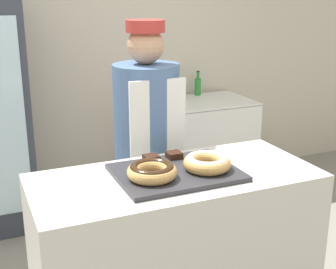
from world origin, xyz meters
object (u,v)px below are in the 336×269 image
at_px(bottle_orange, 155,92).
at_px(bottle_green, 175,91).
at_px(serving_tray, 176,173).
at_px(baker_person, 147,151).
at_px(chest_freezer, 195,146).
at_px(brownie_back_left, 151,158).
at_px(donut_light_glaze, 207,162).
at_px(bottle_green_b, 198,86).
at_px(brownie_back_right, 174,155).
at_px(donut_chocolate_glaze, 152,171).

xyz_separation_m(bottle_orange, bottle_green, (0.19, -0.02, -0.00)).
relative_size(serving_tray, baker_person, 0.36).
bearing_deg(chest_freezer, brownie_back_left, -123.73).
relative_size(donut_light_glaze, bottle_green, 1.16).
bearing_deg(chest_freezer, bottle_orange, 152.00).
bearing_deg(serving_tray, bottle_green_b, 60.44).
distance_m(brownie_back_right, bottle_orange, 1.87).
xyz_separation_m(brownie_back_right, chest_freezer, (0.93, 1.59, -0.56)).
xyz_separation_m(baker_person, bottle_green, (0.77, 1.29, 0.07)).
bearing_deg(donut_chocolate_glaze, bottle_green, 63.03).
height_order(brownie_back_right, bottle_green, bottle_green).
relative_size(chest_freezer, bottle_orange, 4.79).
height_order(serving_tray, donut_chocolate_glaze, donut_chocolate_glaze).
bearing_deg(bottle_green, bottle_green_b, 14.69).
relative_size(donut_chocolate_glaze, donut_light_glaze, 1.00).
xyz_separation_m(brownie_back_left, chest_freezer, (1.06, 1.59, -0.56)).
bearing_deg(brownie_back_left, bottle_green_b, 56.76).
bearing_deg(bottle_green_b, baker_person, -127.41).
bearing_deg(donut_light_glaze, brownie_back_right, 110.49).
bearing_deg(serving_tray, brownie_back_right, 69.14).
distance_m(brownie_back_left, chest_freezer, 2.00).
bearing_deg(bottle_green_b, donut_light_glaze, -115.74).
relative_size(baker_person, chest_freezer, 1.63).
xyz_separation_m(donut_chocolate_glaze, bottle_green_b, (1.28, 2.04, -0.07)).
bearing_deg(donut_chocolate_glaze, bottle_orange, 67.87).
bearing_deg(bottle_green, bottle_orange, 173.80).
relative_size(bottle_green, bottle_green_b, 0.87).
xyz_separation_m(serving_tray, brownie_back_right, (0.06, 0.17, 0.03)).
xyz_separation_m(donut_chocolate_glaze, bottle_green, (1.00, 1.97, -0.08)).
relative_size(donut_light_glaze, brownie_back_right, 3.15).
bearing_deg(bottle_green, chest_freezer, -47.75).
xyz_separation_m(brownie_back_right, bottle_green_b, (1.07, 1.82, -0.04)).
height_order(serving_tray, brownie_back_right, brownie_back_right).
distance_m(bottle_orange, bottle_green, 0.19).
relative_size(brownie_back_right, chest_freezer, 0.07).
relative_size(brownie_back_left, baker_person, 0.05).
height_order(baker_person, bottle_green_b, baker_person).
relative_size(bottle_orange, bottle_green, 1.05).
height_order(donut_chocolate_glaze, donut_light_glaze, same).
height_order(donut_chocolate_glaze, brownie_back_left, donut_chocolate_glaze).
relative_size(bottle_orange, bottle_green_b, 0.91).
bearing_deg(brownie_back_left, donut_chocolate_glaze, -110.49).
height_order(brownie_back_right, chest_freezer, brownie_back_right).
bearing_deg(bottle_green_b, brownie_back_left, -123.24).
bearing_deg(brownie_back_left, chest_freezer, 56.27).
xyz_separation_m(donut_chocolate_glaze, donut_light_glaze, (0.29, 0.00, 0.00)).
bearing_deg(chest_freezer, donut_chocolate_glaze, -122.30).
xyz_separation_m(serving_tray, brownie_back_left, (-0.06, 0.17, 0.03)).
xyz_separation_m(serving_tray, bottle_green_b, (1.13, 1.99, -0.02)).
height_order(donut_chocolate_glaze, chest_freezer, donut_chocolate_glaze).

